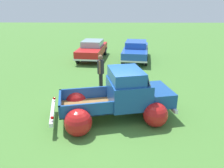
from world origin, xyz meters
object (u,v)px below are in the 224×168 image
object	(u,v)px
show_car_0	(92,49)
show_car_1	(136,50)
vintage_pickup_truck	(121,98)
spectator_0	(101,70)

from	to	relation	value
show_car_0	show_car_1	xyz separation A→B (m)	(3.39, -0.30, 0.00)
vintage_pickup_truck	show_car_0	world-z (taller)	vintage_pickup_truck
vintage_pickup_truck	show_car_1	xyz separation A→B (m)	(1.35, 8.82, 0.03)
vintage_pickup_truck	show_car_1	world-z (taller)	vintage_pickup_truck
show_car_1	spectator_0	bearing A→B (deg)	-12.33
show_car_0	show_car_1	bearing A→B (deg)	91.36
vintage_pickup_truck	show_car_0	size ratio (longest dim) A/B	1.08
show_car_0	show_car_1	distance (m)	3.40
vintage_pickup_truck	show_car_0	distance (m)	9.35
vintage_pickup_truck	spectator_0	world-z (taller)	vintage_pickup_truck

